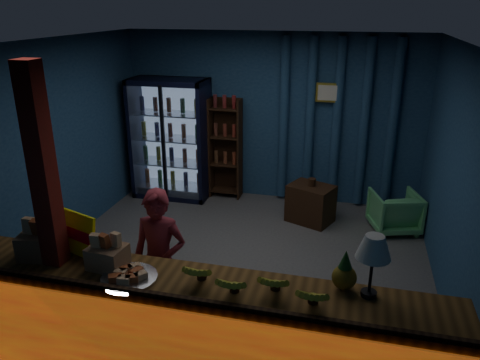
# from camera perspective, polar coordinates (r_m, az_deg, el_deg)

# --- Properties ---
(ground) EXTENTS (4.60, 4.60, 0.00)m
(ground) POSITION_cam_1_polar(r_m,az_deg,el_deg) (5.81, -0.47, -10.00)
(ground) COLOR #515154
(ground) RESTS_ON ground
(room_walls) EXTENTS (4.60, 4.60, 4.60)m
(room_walls) POSITION_cam_1_polar(r_m,az_deg,el_deg) (5.19, -0.52, 5.08)
(room_walls) COLOR navy
(room_walls) RESTS_ON ground
(counter) EXTENTS (4.40, 0.57, 0.99)m
(counter) POSITION_cam_1_polar(r_m,az_deg,el_deg) (4.04, -7.64, -17.53)
(counter) COLOR brown
(counter) RESTS_ON ground
(support_post) EXTENTS (0.16, 0.16, 2.60)m
(support_post) POSITION_cam_1_polar(r_m,az_deg,el_deg) (4.09, -22.03, -4.96)
(support_post) COLOR maroon
(support_post) RESTS_ON ground
(beverage_cooler) EXTENTS (1.20, 0.62, 1.90)m
(beverage_cooler) POSITION_cam_1_polar(r_m,az_deg,el_deg) (7.59, -8.23, 4.96)
(beverage_cooler) COLOR black
(beverage_cooler) RESTS_ON ground
(bottle_shelf) EXTENTS (0.50, 0.28, 1.60)m
(bottle_shelf) POSITION_cam_1_polar(r_m,az_deg,el_deg) (7.49, -1.72, 3.84)
(bottle_shelf) COLOR #352011
(bottle_shelf) RESTS_ON ground
(curtain_folds) EXTENTS (1.74, 0.14, 2.50)m
(curtain_folds) POSITION_cam_1_polar(r_m,az_deg,el_deg) (7.17, 11.70, 6.85)
(curtain_folds) COLOR navy
(curtain_folds) RESTS_ON room_walls
(framed_picture) EXTENTS (0.36, 0.04, 0.28)m
(framed_picture) POSITION_cam_1_polar(r_m,az_deg,el_deg) (7.05, 10.72, 10.42)
(framed_picture) COLOR gold
(framed_picture) RESTS_ON room_walls
(shopkeeper) EXTENTS (0.53, 0.36, 1.42)m
(shopkeeper) POSITION_cam_1_polar(r_m,az_deg,el_deg) (4.50, -9.73, -9.75)
(shopkeeper) COLOR maroon
(shopkeeper) RESTS_ON ground
(green_chair) EXTENTS (0.76, 0.77, 0.56)m
(green_chair) POSITION_cam_1_polar(r_m,az_deg,el_deg) (6.80, 18.32, -3.67)
(green_chair) COLOR #60C175
(green_chair) RESTS_ON ground
(side_table) EXTENTS (0.73, 0.64, 0.66)m
(side_table) POSITION_cam_1_polar(r_m,az_deg,el_deg) (6.80, 8.60, -2.84)
(side_table) COLOR #352011
(side_table) RESTS_ON ground
(yellow_sign) EXTENTS (0.47, 0.24, 0.37)m
(yellow_sign) POSITION_cam_1_polar(r_m,az_deg,el_deg) (4.25, -19.45, -6.11)
(yellow_sign) COLOR #FFFD0D
(yellow_sign) RESTS_ON counter
(snack_box_left) EXTENTS (0.38, 0.33, 0.35)m
(snack_box_left) POSITION_cam_1_polar(r_m,az_deg,el_deg) (4.32, -23.09, -7.08)
(snack_box_left) COLOR #A67550
(snack_box_left) RESTS_ON counter
(snack_box_centre) EXTENTS (0.31, 0.26, 0.31)m
(snack_box_centre) POSITION_cam_1_polar(r_m,az_deg,el_deg) (3.98, -15.85, -8.82)
(snack_box_centre) COLOR #A67550
(snack_box_centre) RESTS_ON counter
(pastry_tray) EXTENTS (0.45, 0.45, 0.07)m
(pastry_tray) POSITION_cam_1_polar(r_m,az_deg,el_deg) (3.82, -13.37, -11.37)
(pastry_tray) COLOR silver
(pastry_tray) RESTS_ON counter
(banana_bunches) EXTENTS (1.13, 0.32, 0.18)m
(banana_bunches) POSITION_cam_1_polar(r_m,az_deg,el_deg) (3.52, 1.71, -12.41)
(banana_bunches) COLOR yellow
(banana_bunches) RESTS_ON counter
(table_lamp) EXTENTS (0.25, 0.25, 0.50)m
(table_lamp) POSITION_cam_1_polar(r_m,az_deg,el_deg) (3.47, 15.99, -8.14)
(table_lamp) COLOR black
(table_lamp) RESTS_ON counter
(pineapple) EXTENTS (0.19, 0.19, 0.32)m
(pineapple) POSITION_cam_1_polar(r_m,az_deg,el_deg) (3.63, 12.62, -11.10)
(pineapple) COLOR olive
(pineapple) RESTS_ON counter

